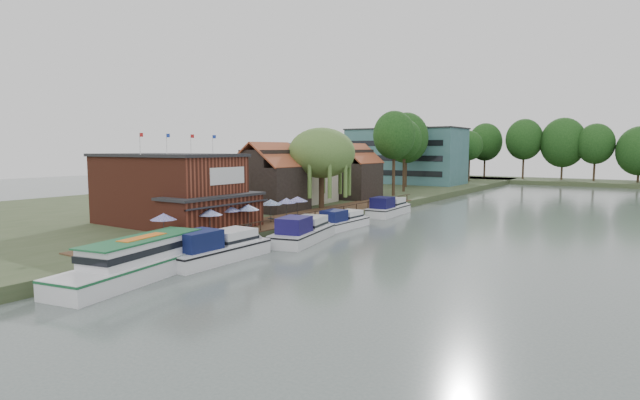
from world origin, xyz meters
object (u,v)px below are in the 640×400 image
Objects in this scene: umbrella_6 at (297,207)px; umbrella_1 at (210,222)px; pub at (180,190)px; cruiser_0 at (217,244)px; cruiser_1 at (303,228)px; tour_boat at (137,258)px; umbrella_4 at (271,211)px; swan at (176,264)px; umbrella_0 at (164,228)px; cruiser_2 at (342,219)px; cottage_c at (353,171)px; willow at (322,168)px; umbrella_5 at (287,209)px; hotel_block at (405,156)px; umbrella_3 at (248,217)px; cottage_a at (269,177)px; cruiser_3 at (388,205)px; cottage_b at (298,173)px; umbrella_2 at (229,218)px.

umbrella_1 is at bearing -87.94° from umbrella_6.
pub reaches higher than cruiser_0.
cruiser_1 is 0.83× the size of tour_boat.
swan is (4.15, -15.96, -2.07)m from umbrella_4.
swan is (-1.79, -13.53, -1.08)m from cruiser_1.
umbrella_0 reaches higher than cruiser_2.
cruiser_0 reaches higher than cruiser_2.
cruiser_2 is (-0.20, 19.05, -0.23)m from cruiser_0.
umbrella_0 is at bearing -81.87° from cottage_c.
willow is at bearing 102.78° from swan.
umbrella_4 is at bearing 48.87° from pub.
umbrella_0 is 1.00× the size of umbrella_5.
umbrella_1 reaches higher than swan.
hotel_block is 57.73× the size of swan.
swan is at bearing 84.73° from tour_boat.
swan is at bearing -77.27° from hotel_block.
cottage_a is at bearing 122.16° from umbrella_3.
cottage_a is 19.55× the size of swan.
cruiser_3 is at bearing 93.90° from cruiser_2.
umbrella_1 and umbrella_6 have the same top height.
cruiser_2 is at bearing -62.50° from cottage_c.
willow is 0.97× the size of cruiser_0.
umbrella_5 reaches higher than cruiser_3.
umbrella_3 is at bearing -166.42° from cruiser_1.
cruiser_2 is at bearing -8.45° from cottage_a.
umbrella_1 is at bearing -103.79° from cruiser_2.
umbrella_5 is 2.02m from umbrella_6.
umbrella_4 reaches higher than swan.
cruiser_3 is (3.19, 28.77, -1.03)m from umbrella_1.
cottage_b reaches higher than umbrella_3.
tour_boat reaches higher than cruiser_3.
willow is at bearing 104.56° from umbrella_5.
cruiser_1 is (5.09, 6.96, -0.98)m from umbrella_1.
cottage_a reaches higher than swan.
cruiser_3 is 38.96m from tour_boat.
umbrella_3 is 0.23× the size of cruiser_3.
cottage_b reaches higher than cruiser_2.
cottage_c is at bearing 117.87° from cruiser_2.
umbrella_6 reaches higher than cruiser_2.
umbrella_0 is at bearing 116.62° from tour_boat.
cruiser_3 is (-0.99, 32.00, -0.06)m from cruiser_0.
umbrella_5 is at bearing 127.43° from cruiser_1.
umbrella_2 is 1.00× the size of umbrella_5.
umbrella_2 and umbrella_3 have the same top height.
swan is (3.86, -9.56, -2.07)m from umbrella_2.
cottage_b is 20.94m from umbrella_4.
pub is at bearing 137.89° from swan.
willow is 10.26m from cruiser_3.
hotel_block is at bearing 91.24° from tour_boat.
umbrella_0 is 1.00× the size of umbrella_2.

